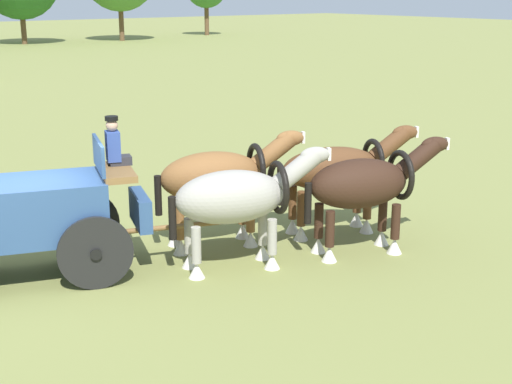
{
  "coord_description": "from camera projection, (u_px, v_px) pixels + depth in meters",
  "views": [
    {
      "loc": [
        -4.18,
        -12.22,
        5.05
      ],
      "look_at": [
        4.24,
        -1.3,
        1.2
      ],
      "focal_mm": 50.98,
      "sensor_mm": 36.0,
      "label": 1
    }
  ],
  "objects": [
    {
      "name": "draft_horse_lead_near",
      "position": [
        337.0,
        170.0,
        15.32
      ],
      "size": [
        3.12,
        1.56,
        2.24
      ],
      "color": "brown",
      "rests_on": "ground"
    },
    {
      "name": "draft_horse_lead_off",
      "position": [
        365.0,
        185.0,
        14.12
      ],
      "size": [
        2.99,
        1.58,
        2.24
      ],
      "color": "#331E14",
      "rests_on": "ground"
    },
    {
      "name": "ground_plane",
      "position": [
        27.0,
        279.0,
        13.13
      ],
      "size": [
        220.0,
        220.0,
        0.0
      ],
      "primitive_type": "plane",
      "color": "olive"
    },
    {
      "name": "show_wagon",
      "position": [
        29.0,
        213.0,
        12.85
      ],
      "size": [
        5.87,
        2.89,
        2.83
      ],
      "color": "#2D4C7A",
      "rests_on": "ground"
    },
    {
      "name": "draft_horse_rear_near",
      "position": [
        218.0,
        178.0,
        14.51
      ],
      "size": [
        3.05,
        1.62,
        2.29
      ],
      "color": "brown",
      "rests_on": "ground"
    },
    {
      "name": "draft_horse_rear_off",
      "position": [
        237.0,
        199.0,
        13.34
      ],
      "size": [
        3.04,
        1.61,
        2.21
      ],
      "color": "#9E998E",
      "rests_on": "ground"
    }
  ]
}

